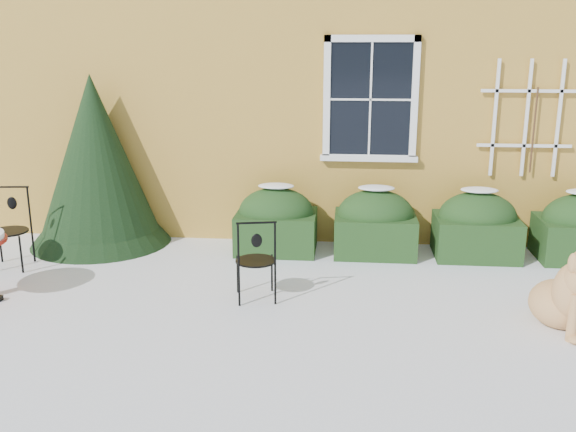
# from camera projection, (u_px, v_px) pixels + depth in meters

# --- Properties ---
(ground) EXTENTS (80.00, 80.00, 0.00)m
(ground) POSITION_uv_depth(u_px,v_px,m) (278.00, 334.00, 6.12)
(ground) COLOR white
(ground) RESTS_ON ground
(house) EXTENTS (12.40, 8.40, 6.40)m
(house) POSITION_uv_depth(u_px,v_px,m) (318.00, 14.00, 12.01)
(house) COLOR gold
(house) RESTS_ON ground
(hedge_row) EXTENTS (4.95, 0.80, 0.91)m
(hedge_row) POSITION_uv_depth(u_px,v_px,m) (425.00, 225.00, 8.32)
(hedge_row) COLOR black
(hedge_row) RESTS_ON ground
(evergreen_shrub) EXTENTS (1.90, 1.90, 2.31)m
(evergreen_shrub) POSITION_uv_depth(u_px,v_px,m) (97.00, 177.00, 8.71)
(evergreen_shrub) COLOR black
(evergreen_shrub) RESTS_ON ground
(patio_chair_near) EXTENTS (0.48, 0.48, 0.92)m
(patio_chair_near) POSITION_uv_depth(u_px,v_px,m) (256.00, 259.00, 6.83)
(patio_chair_near) COLOR black
(patio_chair_near) RESTS_ON ground
(patio_chair_far) EXTENTS (0.49, 0.48, 0.98)m
(patio_chair_far) POSITION_uv_depth(u_px,v_px,m) (9.00, 228.00, 7.87)
(patio_chair_far) COLOR black
(patio_chair_far) RESTS_ON ground
(dog) EXTENTS (0.74, 1.03, 0.92)m
(dog) POSITION_uv_depth(u_px,v_px,m) (571.00, 294.00, 6.11)
(dog) COLOR tan
(dog) RESTS_ON ground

